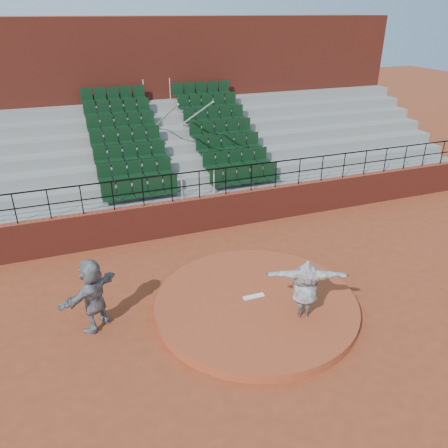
{
  "coord_description": "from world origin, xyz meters",
  "views": [
    {
      "loc": [
        -4.21,
        -8.82,
        7.34
      ],
      "look_at": [
        0.0,
        2.5,
        1.4
      ],
      "focal_mm": 35.0,
      "sensor_mm": 36.0,
      "label": 1
    }
  ],
  "objects": [
    {
      "name": "ground",
      "position": [
        0.0,
        0.0,
        0.0
      ],
      "size": [
        90.0,
        90.0,
        0.0
      ],
      "primitive_type": "plane",
      "color": "brown",
      "rests_on": "ground"
    },
    {
      "name": "pitchers_mound",
      "position": [
        0.0,
        0.0,
        0.12
      ],
      "size": [
        5.5,
        5.5,
        0.25
      ],
      "primitive_type": "cylinder",
      "color": "#A34224",
      "rests_on": "ground"
    },
    {
      "name": "pitching_rubber",
      "position": [
        0.0,
        0.15,
        0.27
      ],
      "size": [
        0.6,
        0.15,
        0.03
      ],
      "primitive_type": "cube",
      "color": "white",
      "rests_on": "pitchers_mound"
    },
    {
      "name": "boundary_wall",
      "position": [
        0.0,
        5.0,
        0.65
      ],
      "size": [
        24.0,
        0.3,
        1.3
      ],
      "primitive_type": "cube",
      "color": "maroon",
      "rests_on": "ground"
    },
    {
      "name": "wall_railing",
      "position": [
        0.0,
        5.0,
        2.03
      ],
      "size": [
        24.04,
        0.05,
        1.03
      ],
      "color": "black",
      "rests_on": "boundary_wall"
    },
    {
      "name": "seating_deck",
      "position": [
        0.0,
        8.65,
        1.43
      ],
      "size": [
        24.0,
        5.97,
        4.63
      ],
      "color": "gray",
      "rests_on": "ground"
    },
    {
      "name": "press_box_facade",
      "position": [
        0.0,
        12.6,
        3.55
      ],
      "size": [
        24.0,
        3.0,
        7.1
      ],
      "primitive_type": "cube",
      "color": "maroon",
      "rests_on": "ground"
    },
    {
      "name": "pitcher",
      "position": [
        0.86,
        -1.02,
        1.08
      ],
      "size": [
        2.09,
        1.28,
        1.65
      ],
      "primitive_type": "imported",
      "rotation": [
        0.0,
        0.0,
        2.75
      ],
      "color": "black",
      "rests_on": "pitchers_mound"
    },
    {
      "name": "fielder",
      "position": [
        -4.14,
        0.7,
        0.98
      ],
      "size": [
        1.78,
        1.6,
        1.97
      ],
      "primitive_type": "imported",
      "rotation": [
        0.0,
        0.0,
        3.83
      ],
      "color": "black",
      "rests_on": "ground"
    }
  ]
}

